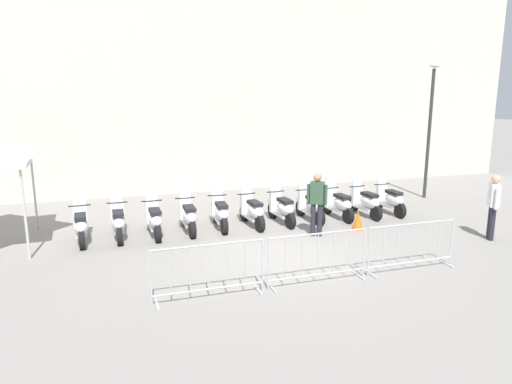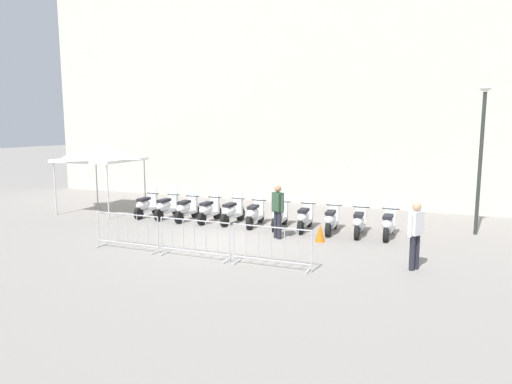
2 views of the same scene
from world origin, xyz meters
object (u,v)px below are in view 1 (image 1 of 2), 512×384
Objects in this scene: motorcycle_4 at (221,214)px; motorcycle_6 at (282,209)px; motorcycle_3 at (189,217)px; motorcycle_2 at (155,220)px; barrier_segment_0 at (209,272)px; motorcycle_10 at (390,200)px; motorcycle_7 at (311,207)px; traffic_cone at (358,220)px; officer_near_row_end at (317,201)px; motorcycle_9 at (366,202)px; motorcycle_5 at (253,212)px; officer_mid_plaza at (493,203)px; motorcycle_0 at (81,226)px; barrier_segment_2 at (412,247)px; motorcycle_8 at (339,204)px; motorcycle_1 at (118,222)px; street_lamp at (430,116)px; barrier_segment_1 at (318,259)px.

motorcycle_4 and motorcycle_6 have the same top height.
motorcycle_6 is (2.80, -0.12, 0.00)m from motorcycle_3.
motorcycle_3 is at bearing 1.03° from motorcycle_2.
motorcycle_6 is 5.36m from barrier_segment_0.
motorcycle_10 is at bearing -3.07° from motorcycle_6.
motorcycle_7 is 3.13× the size of traffic_cone.
motorcycle_9 is at bearing 26.68° from officer_near_row_end.
motorcycle_10 is at bearing -2.75° from motorcycle_5.
officer_mid_plaza is (3.60, -3.31, 0.53)m from motorcycle_7.
traffic_cone is at bearing -132.25° from motorcycle_9.
motorcycle_10 is (9.31, -0.43, 0.00)m from motorcycle_0.
motorcycle_5 reaches higher than barrier_segment_0.
motorcycle_2 is 0.80× the size of barrier_segment_2.
officer_near_row_end is (-1.50, -1.30, 0.53)m from motorcycle_8.
motorcycle_5 is at bearing 59.48° from barrier_segment_0.
motorcycle_1 and motorcycle_9 have the same top height.
barrier_segment_2 is at bearing -76.09° from motorcycle_6.
motorcycle_7 is (3.73, -0.18, 0.00)m from motorcycle_3.
barrier_segment_0 is at bearing -147.43° from motorcycle_9.
motorcycle_6 is 3.73m from motorcycle_10.
street_lamp reaches higher than motorcycle_4.
motorcycle_7 is 0.35× the size of street_lamp.
motorcycle_9 is at bearing -157.29° from street_lamp.
motorcycle_9 is at bearing -4.20° from motorcycle_4.
traffic_cone is at bearing 144.34° from officer_mid_plaza.
motorcycle_6 is 0.80× the size of barrier_segment_0.
motorcycle_4 is at bearing 157.40° from traffic_cone.
motorcycle_1 is at bearing 177.11° from motorcycle_7.
motorcycle_10 is at bearing -2.49° from motorcycle_8.
motorcycle_7 is at bearing 43.44° from barrier_segment_0.
barrier_segment_1 is (-0.22, -4.29, 0.07)m from motorcycle_5.
motorcycle_3 reaches higher than barrier_segment_0.
motorcycle_2 is at bearing 178.04° from motorcycle_7.
barrier_segment_1 is 1.00× the size of barrier_segment_2.
motorcycle_6 is at bearing 104.45° from officer_near_row_end.
motorcycle_7 is 4.32m from barrier_segment_2.
motorcycle_6 is 0.93m from motorcycle_7.
barrier_segment_2 is at bearing -133.24° from street_lamp.
motorcycle_3 is 0.93m from motorcycle_4.
motorcycle_0 is at bearing 177.35° from motorcycle_10.
motorcycle_8 is at bearing 79.65° from barrier_segment_2.
officer_near_row_end reaches higher than barrier_segment_2.
motorcycle_10 is (7.45, -0.30, 0.00)m from motorcycle_2.
motorcycle_8 is 0.99× the size of officer_mid_plaza.
traffic_cone is (5.13, 2.79, -0.25)m from barrier_segment_0.
barrier_segment_0 is at bearing -150.95° from motorcycle_10.
street_lamp is at bearing 14.13° from motorcycle_7.
motorcycle_5 is 4.85m from barrier_segment_0.
officer_mid_plaza reaches higher than motorcycle_7.
motorcycle_10 is 4.94m from barrier_segment_2.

